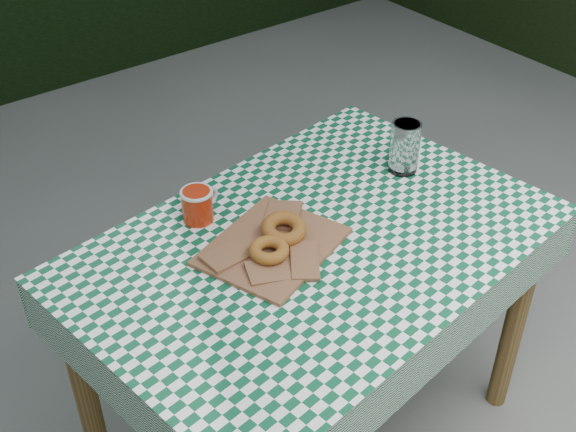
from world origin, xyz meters
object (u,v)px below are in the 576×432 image
object	(u,v)px
paper_bag	(272,245)
coffee_mug	(197,205)
table	(313,349)
drinking_glass	(405,147)

from	to	relation	value
paper_bag	coffee_mug	size ratio (longest dim) A/B	2.10
table	paper_bag	world-z (taller)	paper_bag
table	coffee_mug	world-z (taller)	coffee_mug
paper_bag	drinking_glass	distance (m)	0.50
paper_bag	coffee_mug	world-z (taller)	coffee_mug
coffee_mug	drinking_glass	world-z (taller)	drinking_glass
drinking_glass	table	bearing A→B (deg)	-165.54
coffee_mug	drinking_glass	distance (m)	0.59
table	coffee_mug	bearing A→B (deg)	118.13
paper_bag	drinking_glass	xyz separation A→B (m)	(0.50, 0.06, 0.06)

